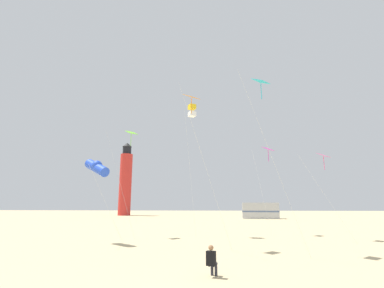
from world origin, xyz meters
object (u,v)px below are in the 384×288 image
at_px(kite_diamond_cyan, 262,87).
at_px(kite_diamond_magenta, 268,152).
at_px(kite_tube_blue, 97,167).
at_px(rv_van_silver, 260,211).
at_px(kite_flyer_standing, 212,260).
at_px(kite_diamond_orange, 192,102).
at_px(kite_diamond_lime, 130,136).
at_px(kite_diamond_rainbow, 323,158).
at_px(lighthouse_distant, 126,181).
at_px(kite_box_gold, 192,111).

height_order(kite_diamond_cyan, kite_diamond_magenta, kite_diamond_cyan).
bearing_deg(kite_tube_blue, rv_van_silver, 62.83).
xyz_separation_m(kite_flyer_standing, rv_van_silver, (8.73, 41.66, 0.78)).
distance_m(kite_diamond_orange, kite_tube_blue, 8.42).
distance_m(kite_diamond_lime, rv_van_silver, 33.93).
relative_size(kite_tube_blue, kite_diamond_rainbow, 0.89).
distance_m(kite_diamond_orange, kite_diamond_rainbow, 11.86).
relative_size(kite_flyer_standing, kite_diamond_rainbow, 0.17).
xyz_separation_m(kite_diamond_cyan, kite_tube_blue, (-11.52, 3.07, -4.54)).
distance_m(kite_diamond_magenta, lighthouse_distant, 45.48).
xyz_separation_m(kite_diamond_orange, rv_van_silver, (9.91, 35.02, -8.00)).
bearing_deg(kite_diamond_cyan, lighthouse_distant, 115.93).
bearing_deg(kite_diamond_lime, kite_diamond_magenta, 11.94).
bearing_deg(rv_van_silver, kite_diamond_orange, -100.83).
height_order(kite_tube_blue, kite_diamond_rainbow, kite_diamond_rainbow).
relative_size(kite_diamond_lime, lighthouse_distant, 0.54).
bearing_deg(kite_tube_blue, kite_diamond_orange, -14.81).
height_order(kite_flyer_standing, kite_diamond_magenta, kite_diamond_magenta).
relative_size(kite_flyer_standing, kite_diamond_lime, 0.13).
xyz_separation_m(kite_tube_blue, rv_van_silver, (17.01, 33.14, -3.88)).
bearing_deg(kite_box_gold, kite_flyer_standing, -82.91).
xyz_separation_m(kite_diamond_orange, lighthouse_distant, (-18.69, 46.35, -1.55)).
bearing_deg(kite_flyer_standing, kite_diamond_lime, -42.49).
distance_m(kite_box_gold, lighthouse_distant, 43.40).
height_order(lighthouse_distant, rv_van_silver, lighthouse_distant).
xyz_separation_m(kite_flyer_standing, kite_box_gold, (-1.70, 13.70, 10.55)).
bearing_deg(lighthouse_distant, rv_van_silver, -21.61).
height_order(kite_diamond_orange, rv_van_silver, kite_diamond_orange).
height_order(kite_diamond_cyan, kite_diamond_orange, kite_diamond_cyan).
height_order(kite_diamond_orange, kite_tube_blue, kite_diamond_orange).
bearing_deg(kite_diamond_rainbow, kite_box_gold, 169.77).
relative_size(kite_diamond_cyan, lighthouse_distant, 0.62).
relative_size(kite_diamond_cyan, kite_box_gold, 0.89).
distance_m(kite_diamond_orange, kite_box_gold, 7.31).
bearing_deg(kite_diamond_magenta, kite_box_gold, -168.59).
xyz_separation_m(kite_flyer_standing, lighthouse_distant, (-19.87, 52.98, 7.22)).
bearing_deg(kite_diamond_cyan, kite_diamond_orange, 164.98).
relative_size(kite_diamond_magenta, lighthouse_distant, 0.47).
distance_m(kite_diamond_lime, kite_box_gold, 6.12).
bearing_deg(kite_diamond_lime, kite_diamond_orange, -44.78).
bearing_deg(kite_flyer_standing, kite_diamond_cyan, -102.81).
relative_size(kite_diamond_magenta, kite_diamond_lime, 0.87).
bearing_deg(lighthouse_distant, kite_diamond_magenta, -56.35).
xyz_separation_m(kite_diamond_rainbow, rv_van_silver, (-0.33, 29.89, -4.89)).
height_order(kite_flyer_standing, lighthouse_distant, lighthouse_distant).
xyz_separation_m(kite_box_gold, lighthouse_distant, (-18.17, 39.28, -3.32)).
bearing_deg(kite_diamond_orange, kite_flyer_standing, -79.88).
height_order(kite_tube_blue, kite_diamond_magenta, kite_diamond_magenta).
xyz_separation_m(kite_diamond_cyan, lighthouse_distant, (-23.11, 47.53, -1.98)).
distance_m(kite_flyer_standing, kite_diamond_orange, 11.06).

